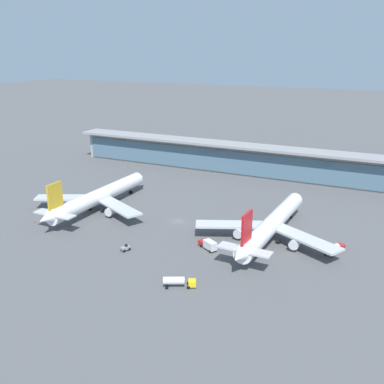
# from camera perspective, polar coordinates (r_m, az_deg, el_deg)

# --- Properties ---
(ground_plane) EXTENTS (1200.00, 1200.00, 0.00)m
(ground_plane) POSITION_cam_1_polar(r_m,az_deg,el_deg) (163.05, -1.81, -3.76)
(ground_plane) COLOR #515154
(airliner_left_stand) EXTENTS (48.97, 63.50, 16.95)m
(airliner_left_stand) POSITION_cam_1_polar(r_m,az_deg,el_deg) (176.33, -11.98, -0.62)
(airliner_left_stand) COLOR white
(airliner_left_stand) RESTS_ON ground
(airliner_centre_stand) EXTENTS (48.93, 63.62, 16.95)m
(airliner_centre_stand) POSITION_cam_1_polar(r_m,az_deg,el_deg) (147.88, 10.11, -4.15)
(airliner_centre_stand) COLOR white
(airliner_centre_stand) RESTS_ON ground
(service_truck_near_nose_grey) EXTENTS (2.61, 3.28, 2.05)m
(service_truck_near_nose_grey) POSITION_cam_1_polar(r_m,az_deg,el_deg) (141.30, -8.50, -7.11)
(service_truck_near_nose_grey) COLOR gray
(service_truck_near_nose_grey) RESTS_ON ground
(service_truck_under_wing_red) EXTENTS (7.44, 5.75, 3.10)m
(service_truck_under_wing_red) POSITION_cam_1_polar(r_m,az_deg,el_deg) (140.35, 2.13, -6.72)
(service_truck_under_wing_red) COLOR #B21E1E
(service_truck_under_wing_red) RESTS_ON ground
(service_truck_mid_apron_yellow) EXTENTS (8.71, 5.81, 2.95)m
(service_truck_mid_apron_yellow) POSITION_cam_1_polar(r_m,az_deg,el_deg) (119.65, -1.80, -11.33)
(service_truck_mid_apron_yellow) COLOR yellow
(service_truck_mid_apron_yellow) RESTS_ON ground
(service_truck_by_tail_red) EXTENTS (5.29, 8.82, 2.95)m
(service_truck_by_tail_red) POSITION_cam_1_polar(r_m,az_deg,el_deg) (144.29, 17.72, -6.90)
(service_truck_by_tail_red) COLOR #B21E1E
(service_truck_by_tail_red) RESTS_ON ground
(terminal_building) EXTENTS (188.52, 12.80, 15.20)m
(terminal_building) POSITION_cam_1_polar(r_m,az_deg,el_deg) (224.02, 6.70, 4.27)
(terminal_building) COLOR #9E998E
(terminal_building) RESTS_ON ground
(safety_cone_alpha) EXTENTS (0.62, 0.62, 0.70)m
(safety_cone_alpha) POSITION_cam_1_polar(r_m,az_deg,el_deg) (171.79, -19.41, -3.55)
(safety_cone_alpha) COLOR orange
(safety_cone_alpha) RESTS_ON ground
(safety_cone_bravo) EXTENTS (0.62, 0.62, 0.70)m
(safety_cone_bravo) POSITION_cam_1_polar(r_m,az_deg,el_deg) (165.29, -16.72, -4.12)
(safety_cone_bravo) COLOR orange
(safety_cone_bravo) RESTS_ON ground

